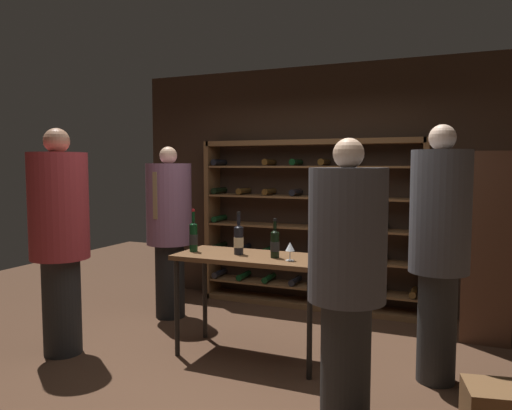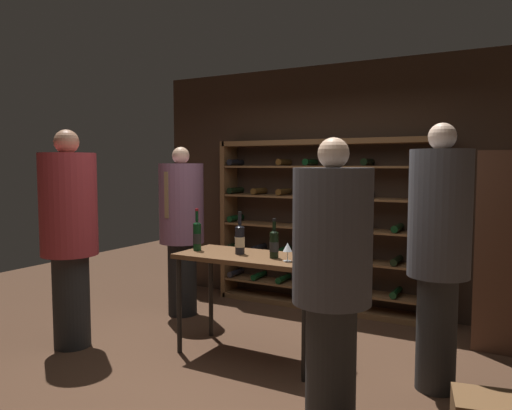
% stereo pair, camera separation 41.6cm
% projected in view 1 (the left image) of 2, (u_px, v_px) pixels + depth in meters
% --- Properties ---
extents(ground_plane, '(10.36, 10.36, 0.00)m').
position_uv_depth(ground_plane, '(248.00, 372.00, 3.98)').
color(ground_plane, '#472D1E').
extents(back_wall, '(4.75, 0.10, 2.84)m').
position_uv_depth(back_wall, '(322.00, 186.00, 5.86)').
color(back_wall, '#332319').
rests_on(back_wall, ground).
extents(wine_rack, '(2.63, 0.32, 1.96)m').
position_uv_depth(wine_rack, '(309.00, 226.00, 5.74)').
color(wine_rack, brown).
rests_on(wine_rack, ground).
extents(tasting_table, '(1.31, 0.60, 0.90)m').
position_uv_depth(tasting_table, '(251.00, 266.00, 4.26)').
color(tasting_table, brown).
rests_on(tasting_table, ground).
extents(person_guest_plum_blouse, '(0.45, 0.45, 1.98)m').
position_uv_depth(person_guest_plum_blouse, '(439.00, 241.00, 3.73)').
color(person_guest_plum_blouse, '#2B2B2B').
rests_on(person_guest_plum_blouse, ground).
extents(person_bystander_dark_jacket, '(0.49, 0.50, 1.87)m').
position_uv_depth(person_bystander_dark_jacket, '(169.00, 224.00, 5.36)').
color(person_bystander_dark_jacket, black).
rests_on(person_bystander_dark_jacket, ground).
extents(person_guest_khaki, '(0.51, 0.51, 1.85)m').
position_uv_depth(person_guest_khaki, '(347.00, 267.00, 3.18)').
color(person_guest_khaki, '#2C2C2C').
rests_on(person_guest_khaki, ground).
extents(person_bystander_red_print, '(0.50, 0.50, 1.99)m').
position_uv_depth(person_bystander_red_print, '(60.00, 231.00, 4.30)').
color(person_bystander_red_print, black).
rests_on(person_bystander_red_print, ground).
extents(display_cabinet, '(0.44, 0.36, 1.80)m').
position_uv_depth(display_cabinet, '(487.00, 247.00, 4.64)').
color(display_cabinet, '#4C2D1E').
rests_on(display_cabinet, ground).
extents(wine_bottle_green_slim, '(0.08, 0.08, 0.38)m').
position_uv_depth(wine_bottle_green_slim, '(193.00, 236.00, 4.42)').
color(wine_bottle_green_slim, black).
rests_on(wine_bottle_green_slim, tasting_table).
extents(wine_bottle_amber_reserve, '(0.09, 0.09, 0.37)m').
position_uv_depth(wine_bottle_amber_reserve, '(239.00, 239.00, 4.28)').
color(wine_bottle_amber_reserve, black).
rests_on(wine_bottle_amber_reserve, tasting_table).
extents(wine_bottle_black_capsule, '(0.08, 0.08, 0.33)m').
position_uv_depth(wine_bottle_black_capsule, '(275.00, 243.00, 4.13)').
color(wine_bottle_black_capsule, black).
rests_on(wine_bottle_black_capsule, tasting_table).
extents(wine_glass_stemmed_right, '(0.08, 0.08, 0.15)m').
position_uv_depth(wine_glass_stemmed_right, '(290.00, 247.00, 3.99)').
color(wine_glass_stemmed_right, silver).
rests_on(wine_glass_stemmed_right, tasting_table).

